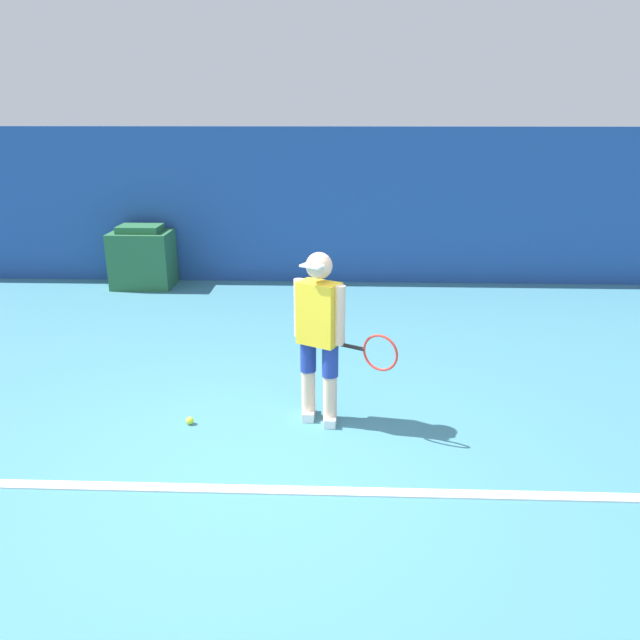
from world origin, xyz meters
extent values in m
plane|color=teal|center=(0.00, 0.00, 0.00)|extent=(24.00, 24.00, 0.00)
cube|color=#234C99|center=(0.00, 5.58, 1.18)|extent=(24.00, 0.10, 2.37)
cube|color=white|center=(0.00, -0.27, 0.01)|extent=(21.60, 0.10, 0.01)
cylinder|color=beige|center=(0.34, 0.88, 0.22)|extent=(0.12, 0.12, 0.45)
cylinder|color=navy|center=(0.34, 0.88, 0.58)|extent=(0.14, 0.14, 0.27)
cube|color=white|center=(0.34, 0.88, 0.04)|extent=(0.10, 0.24, 0.08)
cylinder|color=beige|center=(0.53, 0.77, 0.22)|extent=(0.12, 0.12, 0.45)
cylinder|color=navy|center=(0.53, 0.77, 0.58)|extent=(0.14, 0.14, 0.27)
cube|color=white|center=(0.53, 0.77, 0.04)|extent=(0.10, 0.24, 0.08)
cube|color=yellow|center=(0.44, 0.83, 0.99)|extent=(0.39, 0.34, 0.53)
sphere|color=beige|center=(0.44, 0.83, 1.39)|extent=(0.22, 0.22, 0.22)
cube|color=white|center=(0.39, 0.74, 1.41)|extent=(0.22, 0.19, 0.02)
cylinder|color=beige|center=(0.26, 0.92, 1.00)|extent=(0.09, 0.09, 0.50)
cylinder|color=beige|center=(0.61, 0.73, 1.00)|extent=(0.09, 0.09, 0.50)
cylinder|color=black|center=(0.71, 0.67, 0.75)|extent=(0.22, 0.14, 0.03)
torus|color=red|center=(0.94, 0.55, 0.75)|extent=(0.28, 0.17, 0.31)
sphere|color=#D1E533|center=(-0.68, 0.70, 0.03)|extent=(0.07, 0.07, 0.07)
cube|color=#28663D|center=(-2.45, 5.15, 0.43)|extent=(0.90, 0.66, 0.85)
cube|color=#28663D|center=(-2.45, 5.15, 0.90)|extent=(0.63, 0.46, 0.10)
camera|label=1|loc=(0.63, -4.10, 2.58)|focal=35.00mm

